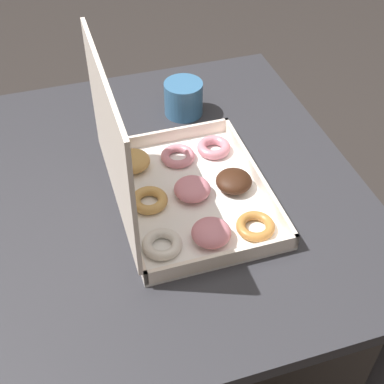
% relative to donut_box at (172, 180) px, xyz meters
% --- Properties ---
extents(ground_plane, '(8.00, 8.00, 0.00)m').
position_rel_donut_box_xyz_m(ground_plane, '(0.05, -0.02, -0.79)').
color(ground_plane, '#2D2826').
extents(dining_table, '(0.90, 0.77, 0.73)m').
position_rel_donut_box_xyz_m(dining_table, '(0.05, -0.02, -0.18)').
color(dining_table, '#2D2D33').
rests_on(dining_table, ground_plane).
extents(donut_box, '(0.38, 0.30, 0.32)m').
position_rel_donut_box_xyz_m(donut_box, '(0.00, 0.00, 0.00)').
color(donut_box, white).
rests_on(donut_box, dining_table).
extents(coffee_mug, '(0.09, 0.09, 0.08)m').
position_rel_donut_box_xyz_m(coffee_mug, '(0.29, -0.11, -0.02)').
color(coffee_mug, teal).
rests_on(coffee_mug, dining_table).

